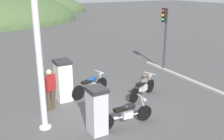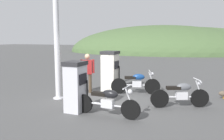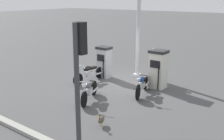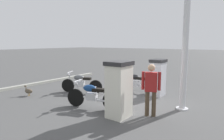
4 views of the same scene
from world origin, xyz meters
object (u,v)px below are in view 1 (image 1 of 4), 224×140
motorcycle_far_pump (91,85)px  motorcycle_extra (143,87)px  attendant_person (50,87)px  canopy_support_pole (40,66)px  fuel_pump_far (63,80)px  roadside_traffic_light (165,28)px  wandering_duck (146,75)px  fuel_pump_near (97,110)px  motorcycle_near_pump (127,113)px

motorcycle_far_pump → motorcycle_extra: size_ratio=1.07×
attendant_person → canopy_support_pole: canopy_support_pole is taller
fuel_pump_far → motorcycle_far_pump: size_ratio=0.89×
roadside_traffic_light → fuel_pump_far: bearing=-170.5°
fuel_pump_far → wandering_duck: size_ratio=3.78×
fuel_pump_near → wandering_duck: bearing=36.0°
attendant_person → wandering_duck: bearing=9.5°
fuel_pump_far → wandering_duck: (4.40, 0.25, -0.64)m
fuel_pump_near → motorcycle_far_pump: size_ratio=0.81×
motorcycle_far_pump → roadside_traffic_light: 5.46m
fuel_pump_far → roadside_traffic_light: roadside_traffic_light is taller
fuel_pump_near → motorcycle_extra: 3.36m
fuel_pump_near → canopy_support_pole: (-1.36, 1.12, 1.36)m
motorcycle_far_pump → roadside_traffic_light: bearing=12.9°
fuel_pump_far → wandering_duck: bearing=3.3°
motorcycle_far_pump → canopy_support_pole: bearing=-146.1°
motorcycle_far_pump → motorcycle_extra: motorcycle_far_pump is taller
motorcycle_extra → roadside_traffic_light: (3.20, 2.45, 1.88)m
wandering_duck → canopy_support_pole: 6.42m
motorcycle_near_pump → fuel_pump_near: bearing=175.2°
motorcycle_near_pump → attendant_person: size_ratio=1.28×
motorcycle_near_pump → wandering_duck: bearing=44.7°
attendant_person → roadside_traffic_light: size_ratio=0.47×
motorcycle_extra → canopy_support_pole: (-4.34, -0.41, 1.70)m
fuel_pump_near → motorcycle_near_pump: size_ratio=0.75×
motorcycle_far_pump → motorcycle_near_pump: bearing=-92.0°
motorcycle_far_pump → roadside_traffic_light: size_ratio=0.56×
wandering_duck → fuel_pump_far: bearing=-176.7°
motorcycle_far_pump → canopy_support_pole: canopy_support_pole is taller
motorcycle_extra → wandering_duck: (1.42, 1.67, -0.24)m
motorcycle_near_pump → attendant_person: attendant_person is taller
fuel_pump_near → canopy_support_pole: bearing=140.5°
fuel_pump_near → roadside_traffic_light: roadside_traffic_light is taller
canopy_support_pole → motorcycle_far_pump: bearing=33.9°
motorcycle_extra → attendant_person: (-3.73, 0.80, 0.46)m
motorcycle_far_pump → attendant_person: bearing=-165.7°
attendant_person → canopy_support_pole: (-0.61, -1.21, 1.23)m
motorcycle_near_pump → roadside_traffic_light: size_ratio=0.60×
motorcycle_near_pump → roadside_traffic_light: (5.10, 4.06, 1.89)m
fuel_pump_near → attendant_person: attendant_person is taller
fuel_pump_far → motorcycle_near_pump: fuel_pump_far is taller
motorcycle_near_pump → motorcycle_extra: 2.50m
motorcycle_near_pump → fuel_pump_far: bearing=109.4°
motorcycle_near_pump → motorcycle_far_pump: size_ratio=1.07×
canopy_support_pole → roadside_traffic_light: bearing=20.7°
motorcycle_near_pump → canopy_support_pole: 3.21m
motorcycle_near_pump → attendant_person: 3.07m
fuel_pump_far → roadside_traffic_light: bearing=9.5°
motorcycle_extra → fuel_pump_far: bearing=154.5°
fuel_pump_far → attendant_person: fuel_pump_far is taller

